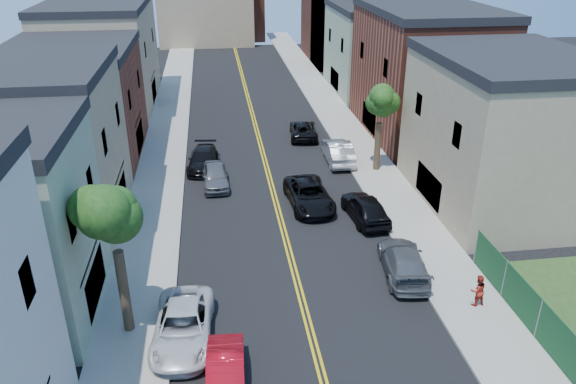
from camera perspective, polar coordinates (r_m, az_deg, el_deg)
name	(u,v)px	position (r m, az deg, el deg)	size (l,w,h in m)	color
sidewalk_left	(166,134)	(49.18, -12.47, 5.79)	(3.20, 100.00, 0.15)	gray
sidewalk_right	(345,126)	(50.34, 5.84, 6.72)	(3.20, 100.00, 0.15)	gray
curb_left	(186,134)	(49.06, -10.42, 5.92)	(0.30, 100.00, 0.15)	gray
curb_right	(326,127)	(49.97, 3.87, 6.65)	(0.30, 100.00, 0.15)	gray
bldg_left_tan_near	(34,153)	(34.95, -24.65, 3.65)	(9.00, 10.00, 9.00)	#998466
bldg_left_brick	(75,106)	(45.20, -21.03, 8.20)	(9.00, 12.00, 8.00)	brown
bldg_left_tan_far	(103,58)	(58.37, -18.42, 12.94)	(9.00, 16.00, 9.50)	#998466
bldg_right_tan	(503,136)	(36.94, 21.24, 5.36)	(9.00, 12.00, 9.00)	#998466
bldg_right_brick	(424,75)	(48.97, 13.75, 11.60)	(9.00, 14.00, 10.00)	brown
bldg_right_palegrn	(376,51)	(62.06, 9.06, 14.10)	(9.00, 12.00, 8.50)	gray
church	(363,4)	(76.56, 7.70, 18.56)	(16.20, 14.20, 22.60)	#4C2319
backdrop_left	(205,3)	(88.89, -8.51, 18.63)	(14.00, 8.00, 12.00)	#998466
backdrop_center	(231,6)	(93.05, -5.88, 18.43)	(10.00, 8.00, 10.00)	brown
fence_right	(559,343)	(25.45, 26.06, -13.75)	(0.04, 15.00, 1.90)	#143F1E
tree_left_mid	(110,197)	(22.83, -17.79, -0.51)	(5.20, 5.20, 9.29)	#332319
tree_right_far	(382,94)	(39.49, 9.59, 9.88)	(4.40, 4.40, 8.03)	#332319
red_sedan	(226,375)	(22.44, -6.42, -18.16)	(1.45, 4.16, 1.37)	red
white_pickup	(183,326)	(24.79, -10.73, -13.38)	(2.46, 5.34, 1.48)	silver
grey_car_left	(216,176)	(38.46, -7.45, 1.66)	(1.75, 4.35, 1.48)	#55575D
black_car_left	(203,159)	(41.53, -8.75, 3.35)	(1.98, 4.87, 1.41)	black
grey_car_right	(404,261)	(29.14, 11.78, -6.98)	(2.08, 5.11, 1.48)	#4F5155
black_car_right	(365,208)	(33.97, 7.95, -1.60)	(1.91, 4.74, 1.62)	black
silver_car_right	(338,151)	(42.37, 5.14, 4.20)	(1.78, 5.11, 1.68)	#A5A9AD
dark_car_right_far	(303,130)	(47.42, 1.60, 6.41)	(2.22, 4.82, 1.34)	black
black_suv_lane	(309,195)	(35.36, 2.18, -0.31)	(2.53, 5.48, 1.52)	black
pedestrian_right	(478,290)	(27.55, 18.90, -9.53)	(0.77, 0.60, 1.58)	#9F2318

